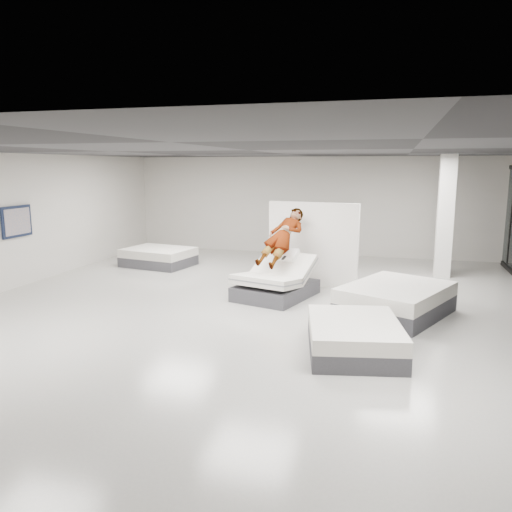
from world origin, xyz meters
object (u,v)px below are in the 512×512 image
Objects in this scene: flat_bed_left_far at (159,257)px; flat_bed_right_far at (396,300)px; person at (283,244)px; flat_bed_right_near at (354,337)px; wall_poster at (17,221)px; remote at (284,258)px; hero_bed at (276,283)px; divider_panel at (312,245)px; column at (445,217)px.

flat_bed_right_far is at bearing -25.47° from flat_bed_left_far.
flat_bed_left_far is at bearing 167.97° from person.
wall_poster is at bearing 164.90° from flat_bed_right_near.
flat_bed_left_far is at bearing 58.40° from wall_poster.
person reaches higher than remote.
flat_bed_right_near is 2.19× the size of wall_poster.
hero_bed reaches higher than remote.
wall_poster is (-6.38, -0.63, 0.67)m from remote.
flat_bed_right_near is at bearing -43.72° from person.
hero_bed is 0.93× the size of divider_panel.
divider_panel is (0.51, 1.00, -0.14)m from person.
flat_bed_right_near is at bearing -41.76° from flat_bed_left_far.
person is 0.86× the size of flat_bed_left_far.
divider_panel is at bearing -147.98° from column.
hero_bed reaches higher than flat_bed_left_far.
hero_bed is 0.64m from remote.
wall_poster reaches higher than remote.
flat_bed_left_far is at bearing 174.22° from divider_panel.
flat_bed_left_far is (-4.16, 2.55, -0.07)m from hero_bed.
hero_bed reaches higher than flat_bed_right_near.
column is (3.75, 3.28, 1.27)m from hero_bed.
column is 10.71m from wall_poster.
column is (3.67, 2.98, 0.44)m from person.
flat_bed_left_far is (-4.25, 2.26, -0.90)m from person.
person is 4.75m from column.
remote is 1.46m from divider_panel.
wall_poster is at bearing -154.39° from divider_panel.
flat_bed_right_near is (1.37, -4.22, -0.77)m from divider_panel.
column is at bearing 21.93° from wall_poster.
flat_bed_right_near is (1.77, -2.82, -0.67)m from remote.
flat_bed_right_far is at bearing 2.65° from remote.
column is at bearing 59.45° from remote.
column reaches higher than hero_bed.
flat_bed_right_near is at bearing -63.01° from divider_panel.
remote is 6.44m from wall_poster.
remote is 0.06× the size of divider_panel.
flat_bed_right_far is at bearing -35.58° from divider_panel.
remote is at bearing -31.30° from flat_bed_left_far.
hero_bed is 15.02× the size of remote.
remote is at bearing -57.85° from person.
divider_panel is at bearing 90.17° from remote.
column is (1.78, 6.20, 1.35)m from flat_bed_right_near.
hero_bed is 1.01× the size of flat_bed_right_near.
person is 1.90× the size of wall_poster.
flat_bed_left_far is at bearing -174.78° from column.
divider_panel reaches higher than hero_bed.
wall_poster is at bearing -121.60° from flat_bed_left_far.
divider_panel is 2.89m from flat_bed_right_far.
remote is at bearing 5.60° from wall_poster.
person is 0.80× the size of divider_panel.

